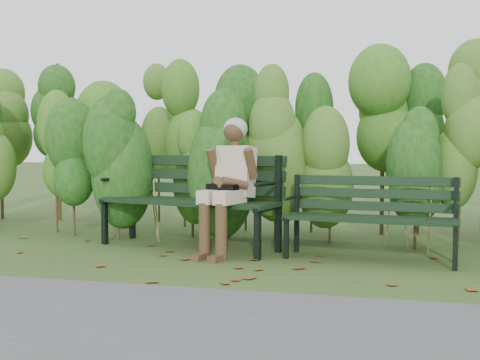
# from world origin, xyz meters

# --- Properties ---
(ground) EXTENTS (80.00, 80.00, 0.00)m
(ground) POSITION_xyz_m (0.00, 0.00, 0.00)
(ground) COLOR #354820
(footpath) EXTENTS (60.00, 2.50, 0.01)m
(footpath) POSITION_xyz_m (0.00, -2.20, 0.01)
(footpath) COLOR #474749
(footpath) RESTS_ON ground
(hedge_band) EXTENTS (11.04, 1.67, 2.42)m
(hedge_band) POSITION_xyz_m (0.00, 1.86, 1.26)
(hedge_band) COLOR #47381E
(hedge_band) RESTS_ON ground
(leaf_litter) EXTENTS (5.48, 2.19, 0.01)m
(leaf_litter) POSITION_xyz_m (0.33, -0.25, 0.00)
(leaf_litter) COLOR brown
(leaf_litter) RESTS_ON ground
(bench_left) EXTENTS (2.07, 1.13, 0.99)m
(bench_left) POSITION_xyz_m (-0.64, 0.85, 0.58)
(bench_left) COLOR black
(bench_left) RESTS_ON ground
(bench_right) EXTENTS (1.63, 0.72, 0.79)m
(bench_right) POSITION_xyz_m (1.22, 0.58, 0.46)
(bench_right) COLOR black
(bench_right) RESTS_ON ground
(seated_woman) EXTENTS (0.56, 0.82, 1.36)m
(seated_woman) POSITION_xyz_m (-0.15, 0.51, 0.78)
(seated_woman) COLOR beige
(seated_woman) RESTS_ON ground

